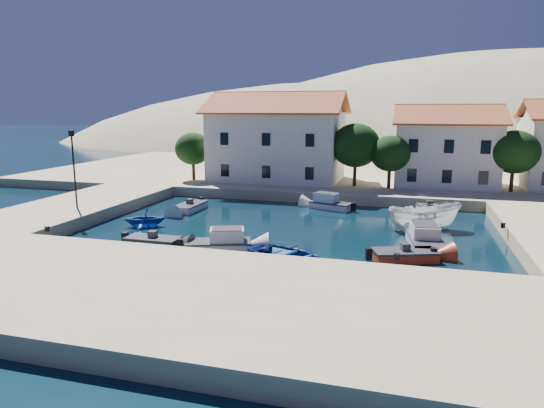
{
  "coord_description": "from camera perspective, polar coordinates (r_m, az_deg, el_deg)",
  "views": [
    {
      "loc": [
        8.34,
        -24.86,
        8.94
      ],
      "look_at": [
        -1.23,
        8.89,
        2.0
      ],
      "focal_mm": 32.0,
      "sensor_mm": 36.0,
      "label": 1
    }
  ],
  "objects": [
    {
      "name": "ground",
      "position": [
        27.7,
        -2.6,
        -7.65
      ],
      "size": [
        400.0,
        400.0,
        0.0
      ],
      "primitive_type": "plane",
      "color": "black",
      "rests_on": "ground"
    },
    {
      "name": "quay_south",
      "position": [
        22.28,
        -7.58,
        -11.18
      ],
      "size": [
        52.0,
        12.0,
        1.0
      ],
      "primitive_type": "cube",
      "color": "tan",
      "rests_on": "ground"
    },
    {
      "name": "quay_west",
      "position": [
        45.1,
        -21.87,
        -0.41
      ],
      "size": [
        8.0,
        20.0,
        1.0
      ],
      "primitive_type": "cube",
      "color": "tan",
      "rests_on": "ground"
    },
    {
      "name": "quay_north",
      "position": [
        63.74,
        9.99,
        3.41
      ],
      "size": [
        80.0,
        36.0,
        1.0
      ],
      "primitive_type": "cube",
      "color": "tan",
      "rests_on": "ground"
    },
    {
      "name": "hills",
      "position": [
        152.46,
        20.08,
        -1.75
      ],
      "size": [
        254.0,
        176.0,
        99.0
      ],
      "color": "tan",
      "rests_on": "ground"
    },
    {
      "name": "building_left",
      "position": [
        54.85,
        0.65,
        8.05
      ],
      "size": [
        14.7,
        9.45,
        9.7
      ],
      "color": "beige",
      "rests_on": "quay_north"
    },
    {
      "name": "building_mid",
      "position": [
        54.11,
        19.8,
        6.6
      ],
      "size": [
        10.5,
        8.4,
        8.3
      ],
      "color": "beige",
      "rests_on": "quay_north"
    },
    {
      "name": "trees",
      "position": [
        50.63,
        11.51,
        6.32
      ],
      "size": [
        37.3,
        5.3,
        6.45
      ],
      "color": "#382314",
      "rests_on": "quay_north"
    },
    {
      "name": "lamppost",
      "position": [
        42.01,
        -22.32,
        4.64
      ],
      "size": [
        0.35,
        0.25,
        6.22
      ],
      "color": "black",
      "rests_on": "quay_west"
    },
    {
      "name": "bollards",
      "position": [
        30.27,
        4.75,
        -3.76
      ],
      "size": [
        29.36,
        9.56,
        0.3
      ],
      "color": "black",
      "rests_on": "ground"
    },
    {
      "name": "motorboat_grey_sw",
      "position": [
        32.93,
        -13.83,
        -4.36
      ],
      "size": [
        3.56,
        1.59,
        1.25
      ],
      "rotation": [
        0.0,
        0.0,
        -0.0
      ],
      "color": "#333237",
      "rests_on": "ground"
    },
    {
      "name": "cabin_cruiser_south",
      "position": [
        31.27,
        -6.34,
        -4.58
      ],
      "size": [
        4.49,
        3.06,
        1.6
      ],
      "rotation": [
        0.0,
        0.0,
        0.34
      ],
      "color": "silver",
      "rests_on": "ground"
    },
    {
      "name": "rowboat_south",
      "position": [
        28.68,
        1.97,
        -6.98
      ],
      "size": [
        6.64,
        5.93,
        1.13
      ],
      "primitive_type": "imported",
      "rotation": [
        0.0,
        0.0,
        1.11
      ],
      "color": "#1A4193",
      "rests_on": "ground"
    },
    {
      "name": "motorboat_red_se",
      "position": [
        30.2,
        15.36,
        -5.86
      ],
      "size": [
        4.1,
        2.85,
        1.25
      ],
      "rotation": [
        0.0,
        0.0,
        0.35
      ],
      "color": "maroon",
      "rests_on": "ground"
    },
    {
      "name": "cabin_cruiser_east",
      "position": [
        33.21,
        17.61,
        -4.11
      ],
      "size": [
        2.61,
        5.15,
        1.6
      ],
      "rotation": [
        0.0,
        0.0,
        1.7
      ],
      "color": "silver",
      "rests_on": "ground"
    },
    {
      "name": "boat_east",
      "position": [
        38.11,
        17.4,
        -2.9
      ],
      "size": [
        6.02,
        4.13,
        2.18
      ],
      "primitive_type": "imported",
      "rotation": [
        0.0,
        0.0,
        1.97
      ],
      "color": "silver",
      "rests_on": "ground"
    },
    {
      "name": "motorboat_white_ne",
      "position": [
        44.47,
        18.01,
        -0.58
      ],
      "size": [
        2.6,
        4.16,
        1.25
      ],
      "rotation": [
        0.0,
        0.0,
        1.79
      ],
      "color": "silver",
      "rests_on": "ground"
    },
    {
      "name": "rowboat_west",
      "position": [
        38.6,
        -14.68,
        -2.57
      ],
      "size": [
        3.88,
        3.65,
        1.63
      ],
      "primitive_type": "imported",
      "rotation": [
        0.0,
        0.0,
        -1.18
      ],
      "color": "#1A4193",
      "rests_on": "ground"
    },
    {
      "name": "motorboat_white_west",
      "position": [
        43.71,
        -9.63,
        -0.38
      ],
      "size": [
        1.86,
        4.03,
        1.25
      ],
      "rotation": [
        0.0,
        0.0,
        -1.59
      ],
      "color": "silver",
      "rests_on": "ground"
    },
    {
      "name": "cabin_cruiser_north",
      "position": [
        44.03,
        6.93,
        0.03
      ],
      "size": [
        4.12,
        2.71,
        1.6
      ],
      "rotation": [
        0.0,
        0.0,
        2.83
      ],
      "color": "silver",
      "rests_on": "ground"
    }
  ]
}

